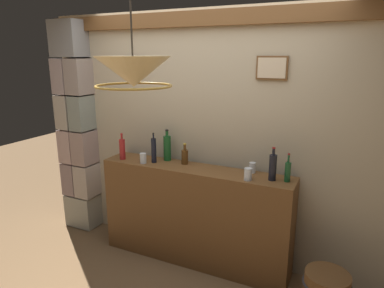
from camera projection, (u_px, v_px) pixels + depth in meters
panelled_rear_partition at (205, 131)px, 3.44m from camera, size 3.60×0.15×2.48m
stone_pillar at (78, 130)px, 4.00m from camera, size 0.40×0.31×2.41m
bar_shelf_unit at (194, 215)px, 3.43m from camera, size 1.92×0.35×1.00m
liquor_bottle_sherry at (288, 171)px, 2.92m from camera, size 0.05×0.05×0.25m
liquor_bottle_bourbon at (122, 149)px, 3.55m from camera, size 0.06×0.06×0.28m
liquor_bottle_rye at (185, 156)px, 3.40m from camera, size 0.07×0.07×0.21m
liquor_bottle_rum at (273, 167)px, 2.95m from camera, size 0.07×0.07×0.30m
liquor_bottle_brandy at (154, 150)px, 3.44m from camera, size 0.05×0.05×0.31m
liquor_bottle_gin at (167, 148)px, 3.51m from camera, size 0.08×0.08×0.32m
glass_tumbler_rocks at (143, 158)px, 3.43m from camera, size 0.07×0.07×0.10m
glass_tumbler_highball at (252, 168)px, 3.16m from camera, size 0.06×0.06×0.10m
glass_tumbler_shot at (248, 174)px, 2.97m from camera, size 0.07×0.07×0.11m
pendant_lamp at (133, 73)px, 2.24m from camera, size 0.51×0.51×0.62m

